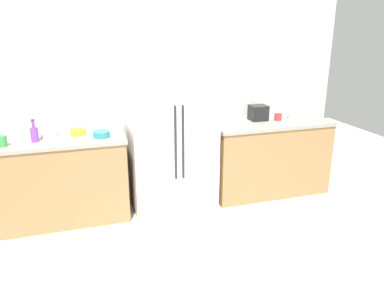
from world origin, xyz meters
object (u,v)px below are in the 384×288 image
(rice_cooker, at_px, (298,110))
(cup_c, at_px, (2,141))
(bowl_b, at_px, (101,134))
(toaster, at_px, (258,113))
(bottle_b, at_px, (34,134))
(cup_b, at_px, (278,117))
(refrigerator, at_px, (171,134))
(bowl_a, at_px, (48,133))
(bowl_c, at_px, (78,132))

(rice_cooker, distance_m, cup_c, 3.29)
(bowl_b, bearing_deg, toaster, 5.95)
(bowl_b, bearing_deg, bottle_b, 176.87)
(bottle_b, xyz_separation_m, cup_b, (2.75, 0.08, -0.04))
(cup_c, bearing_deg, bowl_b, 2.84)
(refrigerator, relative_size, cup_c, 16.82)
(rice_cooker, height_order, bottle_b, rice_cooker)
(refrigerator, height_order, toaster, refrigerator)
(rice_cooker, xyz_separation_m, cup_c, (-3.28, -0.14, -0.07))
(refrigerator, bearing_deg, bowl_a, 172.89)
(bowl_c, bearing_deg, bowl_b, -35.58)
(rice_cooker, relative_size, bowl_c, 1.68)
(toaster, height_order, cup_c, toaster)
(rice_cooker, height_order, cup_b, rice_cooker)
(toaster, distance_m, cup_b, 0.25)
(cup_b, relative_size, bowl_c, 0.55)
(cup_b, height_order, cup_c, cup_c)
(bottle_b, relative_size, cup_c, 2.20)
(bottle_b, distance_m, cup_b, 2.75)
(rice_cooker, bearing_deg, bowl_a, 177.62)
(rice_cooker, distance_m, bowl_a, 2.91)
(refrigerator, bearing_deg, bottle_b, -179.27)
(cup_b, bearing_deg, bottle_b, -178.28)
(cup_b, relative_size, bowl_a, 0.52)
(bottle_b, relative_size, bowl_a, 1.36)
(bottle_b, bearing_deg, rice_cooker, 1.09)
(bottle_b, height_order, bowl_c, bottle_b)
(toaster, xyz_separation_m, cup_b, (0.23, -0.08, -0.05))
(bottle_b, bearing_deg, bowl_a, 59.55)
(rice_cooker, height_order, bowl_b, rice_cooker)
(toaster, height_order, bowl_a, toaster)
(bottle_b, relative_size, cup_b, 2.59)
(bowl_a, bearing_deg, refrigerator, -7.11)
(cup_c, bearing_deg, bowl_c, 17.14)
(refrigerator, relative_size, bottle_b, 7.66)
(refrigerator, relative_size, rice_cooker, 6.51)
(cup_c, bearing_deg, bottle_b, 16.09)
(cup_b, bearing_deg, refrigerator, -177.26)
(toaster, distance_m, bowl_c, 2.11)
(toaster, distance_m, rice_cooker, 0.50)
(bowl_a, bearing_deg, toaster, -0.40)
(cup_b, relative_size, bowl_b, 0.52)
(toaster, bearing_deg, cup_b, -18.81)
(cup_b, bearing_deg, toaster, 161.19)
(rice_cooker, distance_m, bottle_b, 3.01)
(rice_cooker, bearing_deg, toaster, 168.05)
(rice_cooker, distance_m, bowl_c, 2.60)
(bottle_b, bearing_deg, toaster, 3.67)
(cup_c, bearing_deg, cup_b, 3.08)
(refrigerator, distance_m, bowl_b, 0.76)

